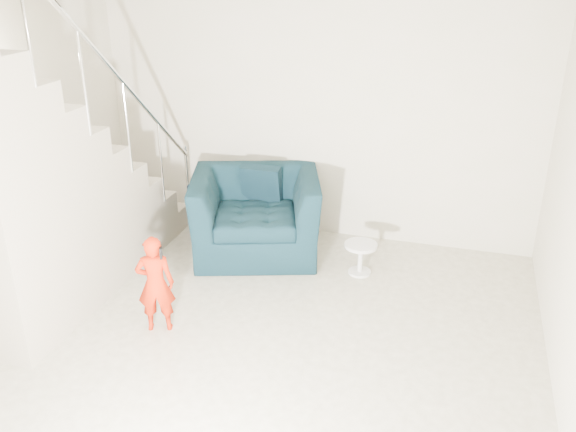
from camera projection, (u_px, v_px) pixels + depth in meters
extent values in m
plane|color=gray|center=(228.00, 366.00, 4.95)|extent=(5.50, 5.50, 0.00)
plane|color=silver|center=(212.00, 19.00, 3.88)|extent=(5.50, 5.50, 0.00)
plane|color=beige|center=(315.00, 121.00, 6.83)|extent=(5.00, 0.00, 5.00)
imported|color=black|center=(256.00, 214.00, 6.69)|extent=(1.67, 1.56, 0.89)
imported|color=#AE0A05|center=(155.00, 284.00, 5.27)|extent=(0.39, 0.32, 0.90)
cylinder|color=silver|center=(361.00, 245.00, 6.26)|extent=(0.34, 0.34, 0.03)
cylinder|color=silver|center=(360.00, 260.00, 6.33)|extent=(0.05, 0.05, 0.31)
cylinder|color=silver|center=(359.00, 272.00, 6.38)|extent=(0.24, 0.24, 0.03)
cube|color=#ADA089|center=(147.00, 214.00, 7.49)|extent=(1.00, 0.30, 0.27)
cube|color=#ADA089|center=(134.00, 213.00, 7.17)|extent=(1.00, 0.30, 0.54)
cube|color=#ADA089|center=(119.00, 212.00, 6.85)|extent=(1.00, 0.30, 0.81)
cube|color=#ADA089|center=(103.00, 211.00, 6.54)|extent=(1.00, 0.30, 1.08)
cube|color=#ADA089|center=(85.00, 210.00, 6.22)|extent=(1.00, 0.30, 1.35)
cube|color=#ADA089|center=(65.00, 208.00, 5.90)|extent=(1.00, 0.30, 1.62)
cube|color=#ADA089|center=(43.00, 207.00, 5.58)|extent=(1.00, 0.30, 1.89)
cube|color=#ADA089|center=(19.00, 205.00, 5.27)|extent=(1.00, 0.30, 2.16)
cylinder|color=silver|center=(101.00, 57.00, 5.33)|extent=(0.04, 3.03, 2.73)
cylinder|color=silver|center=(188.00, 186.00, 7.34)|extent=(0.04, 0.04, 1.00)
cube|color=black|center=(261.00, 184.00, 6.87)|extent=(0.45, 0.22, 0.45)
cube|color=black|center=(201.00, 203.00, 6.70)|extent=(0.05, 0.52, 0.58)
cube|color=black|center=(161.00, 253.00, 5.08)|extent=(0.04, 0.05, 0.10)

